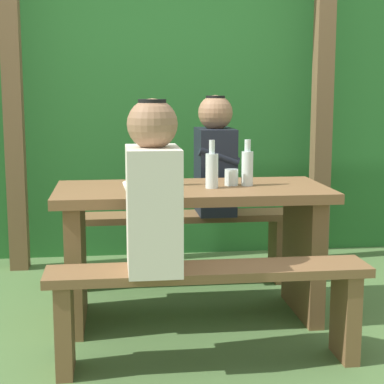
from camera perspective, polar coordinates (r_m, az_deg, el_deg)
ground_plane at (r=3.47m, az=0.00°, el=-11.09°), size 12.00×12.00×0.00m
hedge_backdrop at (r=4.90m, az=-2.40°, el=7.29°), size 6.40×0.63×2.08m
pergola_post_left at (r=4.35m, az=-15.66°, el=7.43°), size 0.12×0.12×2.19m
pergola_post_right at (r=4.53m, az=11.54°, el=7.65°), size 0.12×0.12×2.19m
picnic_table at (r=3.33m, az=0.00°, el=-3.31°), size 1.40×0.64×0.70m
bench_near at (r=2.80m, az=1.53°, el=-9.19°), size 1.40×0.24×0.45m
bench_far at (r=3.95m, az=-1.07°, el=-3.73°), size 1.40×0.24×0.45m
person_white_shirt at (r=2.67m, az=-3.50°, el=0.00°), size 0.25×0.35×0.72m
person_black_coat at (r=3.90m, az=2.08°, el=2.93°), size 0.25×0.35×0.72m
drinking_glass at (r=3.35m, az=3.54°, el=1.32°), size 0.07×0.07×0.09m
bottle_left at (r=3.33m, az=-2.22°, el=2.22°), size 0.06×0.06×0.25m
bottle_right at (r=3.34m, az=4.96°, el=2.28°), size 0.06×0.06×0.24m
bottle_center at (r=3.25m, az=1.78°, el=2.05°), size 0.07×0.07×0.25m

